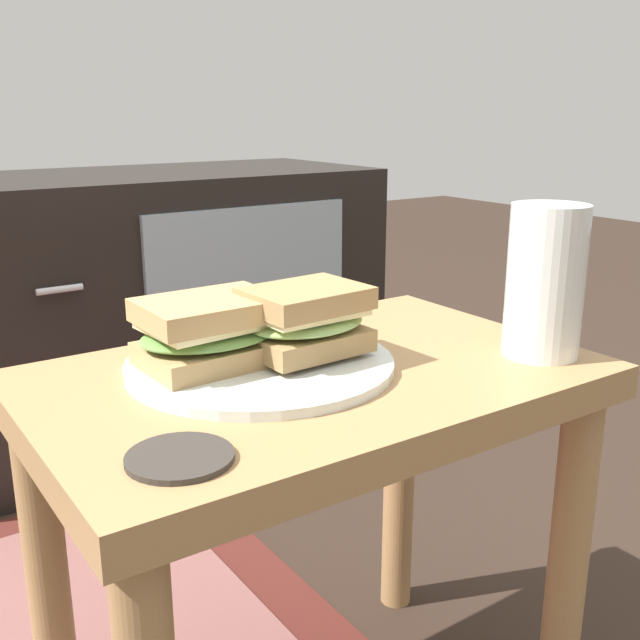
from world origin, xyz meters
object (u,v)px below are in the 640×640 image
object	(u,v)px
tv_cabinet	(156,304)
sandwich_back	(307,319)
plate	(260,364)
beer_glass	(545,284)
sandwich_front	(210,332)
coaster	(180,457)

from	to	relation	value
tv_cabinet	sandwich_back	size ratio (longest dim) A/B	7.43
plate	beer_glass	distance (m)	0.31
tv_cabinet	plate	size ratio (longest dim) A/B	3.56
plate	sandwich_front	bearing A→B (deg)	159.71
tv_cabinet	sandwich_front	distance (m)	0.97
sandwich_back	coaster	distance (m)	0.24
tv_cabinet	beer_glass	xyz separation A→B (m)	(0.01, -1.05, 0.25)
sandwich_back	beer_glass	bearing A→B (deg)	-26.56
tv_cabinet	coaster	xyz separation A→B (m)	(-0.41, -1.06, 0.17)
sandwich_front	coaster	xyz separation A→B (m)	(-0.11, -0.16, -0.04)
sandwich_front	beer_glass	world-z (taller)	beer_glass
tv_cabinet	sandwich_back	world-z (taller)	tv_cabinet
tv_cabinet	plate	distance (m)	0.97
beer_glass	coaster	bearing A→B (deg)	-178.07
coaster	tv_cabinet	bearing A→B (deg)	68.88
beer_glass	sandwich_back	bearing A→B (deg)	153.44
sandwich_front	sandwich_back	world-z (taller)	sandwich_back
sandwich_front	sandwich_back	size ratio (longest dim) A/B	1.14
sandwich_back	coaster	world-z (taller)	sandwich_back
coaster	sandwich_front	bearing A→B (deg)	56.27
sandwich_front	sandwich_back	distance (m)	0.10
tv_cabinet	coaster	bearing A→B (deg)	-111.12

